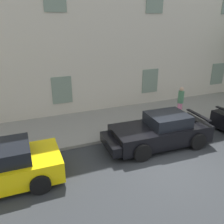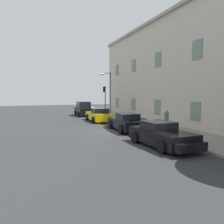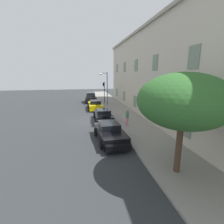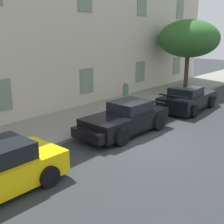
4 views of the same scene
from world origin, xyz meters
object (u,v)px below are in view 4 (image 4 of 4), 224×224
(tree_near_kerb, at_px, (189,39))
(pedestrian_admiring, at_px, (126,95))
(sportscar_yellow_flank, at_px, (124,120))
(sportscar_white_middle, at_px, (189,99))

(tree_near_kerb, height_order, pedestrian_admiring, tree_near_kerb)
(sportscar_yellow_flank, bearing_deg, tree_near_kerb, 12.84)
(sportscar_white_middle, relative_size, tree_near_kerb, 0.92)
(sportscar_white_middle, xyz_separation_m, pedestrian_admiring, (-3.17, 2.28, 0.42))
(sportscar_yellow_flank, height_order, pedestrian_admiring, pedestrian_admiring)
(pedestrian_admiring, bearing_deg, sportscar_yellow_flank, -143.27)
(sportscar_yellow_flank, xyz_separation_m, pedestrian_admiring, (2.74, 2.05, 0.40))
(tree_near_kerb, bearing_deg, sportscar_white_middle, -151.25)
(sportscar_white_middle, height_order, tree_near_kerb, tree_near_kerb)
(sportscar_white_middle, xyz_separation_m, tree_near_kerb, (4.95, 2.71, 3.36))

